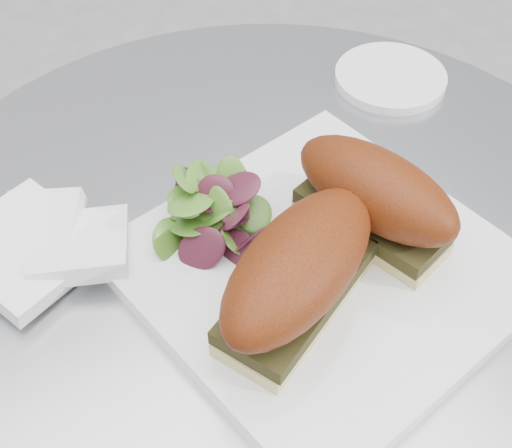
{
  "coord_description": "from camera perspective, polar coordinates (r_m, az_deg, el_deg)",
  "views": [
    {
      "loc": [
        -0.24,
        -0.32,
        1.2
      ],
      "look_at": [
        -0.01,
        0.0,
        0.77
      ],
      "focal_mm": 50.0,
      "sensor_mm": 36.0,
      "label": 1
    }
  ],
  "objects": [
    {
      "name": "salad",
      "position": [
        0.59,
        -3.1,
        1.59
      ],
      "size": [
        0.1,
        0.1,
        0.05
      ],
      "primitive_type": null,
      "color": "#52862B",
      "rests_on": "plate"
    },
    {
      "name": "sandwich_left",
      "position": [
        0.52,
        3.42,
        -3.88
      ],
      "size": [
        0.19,
        0.13,
        0.08
      ],
      "rotation": [
        0.0,
        0.0,
        0.38
      ],
      "color": "#CDBF80",
      "rests_on": "plate"
    },
    {
      "name": "table",
      "position": [
        0.82,
        0.96,
        -12.96
      ],
      "size": [
        0.7,
        0.7,
        0.73
      ],
      "color": "#AFB2B7",
      "rests_on": "ground"
    },
    {
      "name": "napkin",
      "position": [
        0.62,
        -15.76,
        -2.31
      ],
      "size": [
        0.14,
        0.14,
        0.02
      ],
      "primitive_type": null,
      "rotation": [
        0.0,
        0.0,
        0.03
      ],
      "color": "white",
      "rests_on": "table"
    },
    {
      "name": "saucer",
      "position": [
        0.8,
        10.71,
        11.45
      ],
      "size": [
        0.12,
        0.12,
        0.01
      ],
      "primitive_type": "cylinder",
      "color": "white",
      "rests_on": "table"
    },
    {
      "name": "plate",
      "position": [
        0.59,
        5.29,
        -3.64
      ],
      "size": [
        0.31,
        0.31,
        0.02
      ],
      "primitive_type": "cube",
      "rotation": [
        0.0,
        0.0,
        0.11
      ],
      "color": "white",
      "rests_on": "table"
    },
    {
      "name": "sandwich_right",
      "position": [
        0.58,
        9.52,
        2.16
      ],
      "size": [
        0.1,
        0.16,
        0.08
      ],
      "rotation": [
        0.0,
        0.0,
        -1.35
      ],
      "color": "#CDBF80",
      "rests_on": "plate"
    }
  ]
}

